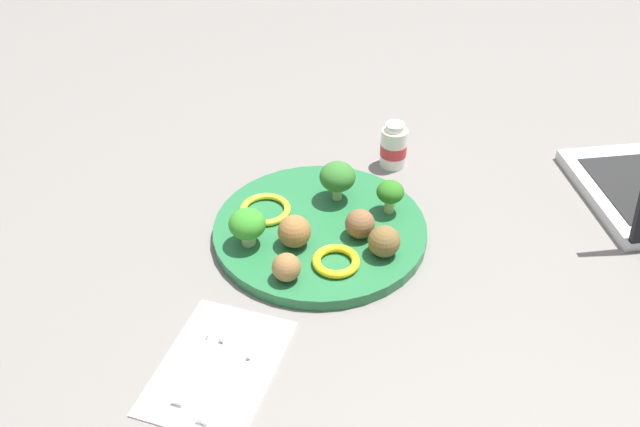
{
  "coord_description": "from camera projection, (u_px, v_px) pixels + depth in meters",
  "views": [
    {
      "loc": [
        -0.66,
        -0.26,
        0.59
      ],
      "look_at": [
        0.0,
        0.0,
        0.04
      ],
      "focal_mm": 38.95,
      "sensor_mm": 36.0,
      "label": 1
    }
  ],
  "objects": [
    {
      "name": "meatball_mid_right",
      "position": [
        384.0,
        241.0,
        0.85
      ],
      "size": [
        0.04,
        0.04,
        0.04
      ],
      "primitive_type": "sphere",
      "color": "brown",
      "rests_on": "plate"
    },
    {
      "name": "yogurt_bottle",
      "position": [
        394.0,
        147.0,
        1.03
      ],
      "size": [
        0.04,
        0.04,
        0.07
      ],
      "color": "white",
      "rests_on": "ground_plane"
    },
    {
      "name": "napkin",
      "position": [
        218.0,
        366.0,
        0.74
      ],
      "size": [
        0.18,
        0.13,
        0.01
      ],
      "primitive_type": "cube",
      "rotation": [
        0.0,
        0.0,
        0.07
      ],
      "color": "white",
      "rests_on": "ground_plane"
    },
    {
      "name": "pepper_ring_center",
      "position": [
        336.0,
        261.0,
        0.84
      ],
      "size": [
        0.07,
        0.07,
        0.01
      ],
      "primitive_type": "torus",
      "rotation": [
        0.0,
        0.0,
        3.41
      ],
      "color": "yellow",
      "rests_on": "plate"
    },
    {
      "name": "meatball_front_right",
      "position": [
        361.0,
        222.0,
        0.88
      ],
      "size": [
        0.04,
        0.04,
        0.04
      ],
      "primitive_type": "sphere",
      "color": "brown",
      "rests_on": "plate"
    },
    {
      "name": "ground_plane",
      "position": [
        320.0,
        235.0,
        0.92
      ],
      "size": [
        4.0,
        4.0,
        0.0
      ],
      "primitive_type": "plane",
      "color": "slate"
    },
    {
      "name": "broccoli_floret_back_right",
      "position": [
        390.0,
        193.0,
        0.91
      ],
      "size": [
        0.04,
        0.04,
        0.05
      ],
      "color": "#A6BB6E",
      "rests_on": "plate"
    },
    {
      "name": "meatball_back_right",
      "position": [
        286.0,
        267.0,
        0.82
      ],
      "size": [
        0.03,
        0.03,
        0.03
      ],
      "primitive_type": "sphere",
      "color": "brown",
      "rests_on": "plate"
    },
    {
      "name": "knife",
      "position": [
        236.0,
        362.0,
        0.74
      ],
      "size": [
        0.15,
        0.02,
        0.01
      ],
      "color": "white",
      "rests_on": "napkin"
    },
    {
      "name": "broccoli_floret_front_left",
      "position": [
        247.0,
        225.0,
        0.86
      ],
      "size": [
        0.05,
        0.05,
        0.05
      ],
      "color": "#9DB976",
      "rests_on": "plate"
    },
    {
      "name": "broccoli_floret_mid_right",
      "position": [
        341.0,
        178.0,
        0.93
      ],
      "size": [
        0.05,
        0.05,
        0.06
      ],
      "color": "#92C86E",
      "rests_on": "plate"
    },
    {
      "name": "pepper_ring_near_rim",
      "position": [
        266.0,
        208.0,
        0.93
      ],
      "size": [
        0.08,
        0.08,
        0.01
      ],
      "primitive_type": "torus",
      "rotation": [
        0.0,
        0.0,
        3.42
      ],
      "color": "yellow",
      "rests_on": "plate"
    },
    {
      "name": "meatball_near_rim",
      "position": [
        294.0,
        231.0,
        0.86
      ],
      "size": [
        0.04,
        0.04,
        0.04
      ],
      "primitive_type": "sphere",
      "color": "brown",
      "rests_on": "plate"
    },
    {
      "name": "fork",
      "position": [
        206.0,
        354.0,
        0.75
      ],
      "size": [
        0.12,
        0.02,
        0.01
      ],
      "color": "silver",
      "rests_on": "napkin"
    },
    {
      "name": "plate",
      "position": [
        320.0,
        230.0,
        0.91
      ],
      "size": [
        0.28,
        0.28,
        0.02
      ],
      "primitive_type": "cylinder",
      "color": "#236638",
      "rests_on": "ground_plane"
    }
  ]
}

